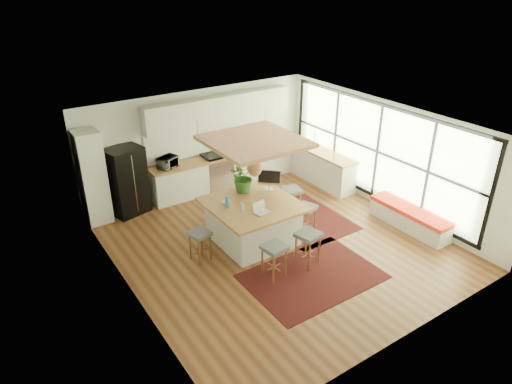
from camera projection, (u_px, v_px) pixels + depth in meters
floor at (276, 242)px, 10.17m from camera, size 7.00×7.00×0.00m
ceiling at (279, 126)px, 8.97m from camera, size 7.00×7.00×0.00m
wall_back at (199, 140)px, 12.18m from camera, size 6.50×0.00×6.50m
wall_front at (413, 271)px, 6.97m from camera, size 6.50×0.00×6.50m
wall_left at (126, 233)px, 7.95m from camera, size 0.00×7.00×7.00m
wall_right at (385, 155)px, 11.19m from camera, size 0.00×7.00×7.00m
window_wall at (384, 154)px, 11.16m from camera, size 0.10×6.20×2.60m
pantry at (92, 178)px, 10.57m from camera, size 0.55×0.60×2.25m
back_counter_base at (224, 171)px, 12.62m from camera, size 4.20×0.60×0.88m
back_counter_top at (224, 155)px, 12.41m from camera, size 4.24×0.64×0.05m
backsplash at (218, 136)px, 12.44m from camera, size 4.20×0.02×0.80m
upper_cabinets at (220, 109)px, 11.96m from camera, size 4.20×0.34×0.70m
range at (216, 171)px, 12.47m from camera, size 0.76×0.62×1.00m
right_counter_base at (319, 166)px, 12.93m from camera, size 0.60×2.50×0.88m
right_counter_top at (320, 151)px, 12.72m from camera, size 0.64×2.54×0.05m
window_bench at (409, 218)px, 10.64m from camera, size 0.52×2.00×0.50m
ceiling_panel at (255, 154)px, 9.41m from camera, size 1.86×1.86×0.80m
rug_near at (312, 276)px, 9.06m from camera, size 2.60×1.80×0.01m
rug_right at (299, 216)px, 11.21m from camera, size 1.80×2.60×0.01m
fridge at (126, 178)px, 11.02m from camera, size 0.98×0.84×1.69m
island at (253, 222)px, 10.07m from camera, size 1.85×1.85×0.93m
stool_near_left at (274, 262)px, 8.91m from camera, size 0.47×0.47×0.72m
stool_near_right at (307, 249)px, 9.29m from camera, size 0.54×0.54×0.75m
stool_right_front at (305, 219)px, 10.40m from camera, size 0.52×0.52×0.69m
stool_right_back at (291, 203)px, 11.11m from camera, size 0.51×0.51×0.73m
stool_left_side at (200, 245)px, 9.44m from camera, size 0.45×0.45×0.66m
laptop at (263, 208)px, 9.41m from camera, size 0.36×0.38×0.24m
monitor at (269, 179)px, 10.32m from camera, size 0.53×0.51×0.51m
microwave at (168, 161)px, 11.53m from camera, size 0.57×0.44×0.34m
island_plant at (244, 180)px, 10.26m from camera, size 0.74×0.81×0.56m
island_bowl at (226, 203)px, 9.83m from camera, size 0.24×0.24×0.05m
island_bottle_0 at (228, 204)px, 9.62m from camera, size 0.07×0.07×0.19m
island_bottle_1 at (241, 207)px, 9.51m from camera, size 0.07×0.07×0.19m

